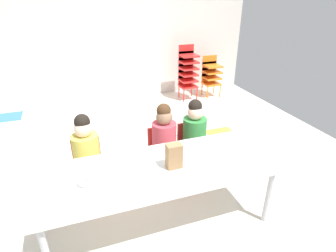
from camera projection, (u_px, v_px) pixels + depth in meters
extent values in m
cube|color=silver|center=(143.00, 169.00, 3.38)|extent=(5.70, 5.22, 0.02)
cube|color=orange|center=(222.00, 135.00, 4.16)|extent=(0.43, 0.43, 0.00)
cube|color=#336BB2|center=(8.00, 117.00, 4.74)|extent=(0.43, 0.43, 0.00)
cube|color=#B24C47|center=(143.00, 168.00, 3.38)|extent=(0.43, 0.43, 0.00)
cube|color=#336BB2|center=(195.00, 139.00, 4.03)|extent=(0.43, 0.43, 0.00)
cube|color=#336BB2|center=(209.00, 155.00, 3.65)|extent=(0.43, 0.43, 0.00)
cube|color=beige|center=(103.00, 28.00, 5.00)|extent=(5.70, 0.10, 2.68)
cube|color=white|center=(159.00, 169.00, 2.35)|extent=(2.03, 0.76, 0.04)
cylinder|color=#B2B2B7|center=(268.00, 196.00, 2.49)|extent=(0.05, 0.05, 0.57)
cylinder|color=#B2B2B7|center=(50.00, 198.00, 2.47)|extent=(0.05, 0.05, 0.57)
cylinder|color=#B2B2B7|center=(231.00, 160.00, 3.03)|extent=(0.05, 0.05, 0.57)
cube|color=red|center=(89.00, 171.00, 2.82)|extent=(0.32, 0.30, 0.03)
cube|color=red|center=(86.00, 151.00, 2.88)|extent=(0.29, 0.02, 0.30)
cylinder|color=#D8C64C|center=(87.00, 152.00, 2.72)|extent=(0.29, 0.29, 0.38)
sphere|color=beige|center=(83.00, 129.00, 2.61)|extent=(0.17, 0.17, 0.17)
sphere|color=black|center=(82.00, 122.00, 2.58)|extent=(0.15, 0.15, 0.15)
cylinder|color=red|center=(78.00, 193.00, 2.73)|extent=(0.02, 0.02, 0.28)
cylinder|color=red|center=(107.00, 187.00, 2.82)|extent=(0.02, 0.02, 0.28)
cylinder|color=red|center=(77.00, 178.00, 2.95)|extent=(0.02, 0.02, 0.28)
cylinder|color=red|center=(103.00, 173.00, 3.04)|extent=(0.02, 0.02, 0.28)
cube|color=red|center=(164.00, 157.00, 3.06)|extent=(0.32, 0.30, 0.03)
cube|color=red|center=(160.00, 139.00, 3.12)|extent=(0.29, 0.02, 0.30)
cylinder|color=#BF3F4C|center=(164.00, 139.00, 2.96)|extent=(0.29, 0.29, 0.38)
sphere|color=#8C664C|center=(164.00, 117.00, 2.85)|extent=(0.17, 0.17, 0.17)
sphere|color=#472D19|center=(164.00, 110.00, 2.83)|extent=(0.15, 0.15, 0.15)
cylinder|color=red|center=(156.00, 177.00, 2.97)|extent=(0.02, 0.02, 0.28)
cylinder|color=red|center=(180.00, 172.00, 3.06)|extent=(0.02, 0.02, 0.28)
cylinder|color=red|center=(149.00, 164.00, 3.19)|extent=(0.02, 0.02, 0.28)
cylinder|color=red|center=(172.00, 160.00, 3.28)|extent=(0.02, 0.02, 0.28)
cube|color=red|center=(194.00, 151.00, 3.17)|extent=(0.32, 0.30, 0.03)
cube|color=red|center=(189.00, 134.00, 3.23)|extent=(0.29, 0.02, 0.30)
cylinder|color=#2D7A38|center=(194.00, 134.00, 3.07)|extent=(0.30, 0.30, 0.38)
sphere|color=beige|center=(195.00, 113.00, 2.95)|extent=(0.17, 0.17, 0.17)
sphere|color=black|center=(195.00, 106.00, 2.93)|extent=(0.15, 0.15, 0.15)
cylinder|color=red|center=(186.00, 170.00, 3.08)|extent=(0.02, 0.02, 0.28)
cylinder|color=red|center=(209.00, 166.00, 3.16)|extent=(0.02, 0.02, 0.28)
cylinder|color=red|center=(178.00, 158.00, 3.30)|extent=(0.02, 0.02, 0.28)
cylinder|color=red|center=(199.00, 154.00, 3.38)|extent=(0.02, 0.02, 0.28)
cube|color=red|center=(188.00, 86.00, 5.45)|extent=(0.32, 0.30, 0.03)
cube|color=red|center=(185.00, 80.00, 5.53)|extent=(0.30, 0.02, 0.18)
cube|color=red|center=(188.00, 80.00, 5.39)|extent=(0.32, 0.30, 0.03)
cube|color=red|center=(186.00, 74.00, 5.47)|extent=(0.30, 0.02, 0.18)
cube|color=red|center=(188.00, 74.00, 5.34)|extent=(0.32, 0.30, 0.03)
cube|color=red|center=(186.00, 68.00, 5.42)|extent=(0.30, 0.02, 0.18)
cube|color=red|center=(189.00, 68.00, 5.29)|extent=(0.32, 0.30, 0.03)
cube|color=red|center=(186.00, 62.00, 5.37)|extent=(0.30, 0.02, 0.18)
cube|color=red|center=(189.00, 62.00, 5.24)|extent=(0.32, 0.30, 0.03)
cube|color=red|center=(186.00, 56.00, 5.31)|extent=(0.30, 0.02, 0.18)
cube|color=red|center=(189.00, 56.00, 5.18)|extent=(0.32, 0.30, 0.03)
cube|color=red|center=(186.00, 49.00, 5.26)|extent=(0.30, 0.02, 0.18)
cylinder|color=red|center=(184.00, 95.00, 5.35)|extent=(0.02, 0.02, 0.26)
cylinder|color=red|center=(197.00, 94.00, 5.44)|extent=(0.02, 0.02, 0.26)
cylinder|color=red|center=(179.00, 91.00, 5.57)|extent=(0.02, 0.02, 0.26)
cylinder|color=red|center=(192.00, 90.00, 5.66)|extent=(0.02, 0.02, 0.26)
cube|color=orange|center=(211.00, 84.00, 5.60)|extent=(0.32, 0.30, 0.03)
cube|color=orange|center=(208.00, 77.00, 5.68)|extent=(0.30, 0.02, 0.18)
cube|color=orange|center=(212.00, 78.00, 5.55)|extent=(0.32, 0.30, 0.03)
cube|color=orange|center=(209.00, 72.00, 5.63)|extent=(0.30, 0.02, 0.18)
cube|color=orange|center=(212.00, 72.00, 5.50)|extent=(0.32, 0.30, 0.03)
cube|color=orange|center=(209.00, 66.00, 5.57)|extent=(0.30, 0.02, 0.18)
cube|color=orange|center=(213.00, 66.00, 5.44)|extent=(0.32, 0.30, 0.03)
cube|color=orange|center=(210.00, 60.00, 5.52)|extent=(0.30, 0.02, 0.18)
cylinder|color=orange|center=(208.00, 92.00, 5.51)|extent=(0.02, 0.02, 0.26)
cylinder|color=orange|center=(220.00, 91.00, 5.59)|extent=(0.02, 0.02, 0.26)
cylinder|color=orange|center=(202.00, 88.00, 5.73)|extent=(0.02, 0.02, 0.26)
cylinder|color=orange|center=(214.00, 87.00, 5.81)|extent=(0.02, 0.02, 0.26)
cube|color=#9E754C|center=(174.00, 156.00, 2.30)|extent=(0.13, 0.09, 0.22)
cylinder|color=white|center=(86.00, 184.00, 2.14)|extent=(0.18, 0.18, 0.01)
cylinder|color=white|center=(128.00, 184.00, 2.13)|extent=(0.18, 0.18, 0.01)
torus|color=white|center=(85.00, 181.00, 2.13)|extent=(0.13, 0.13, 0.04)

